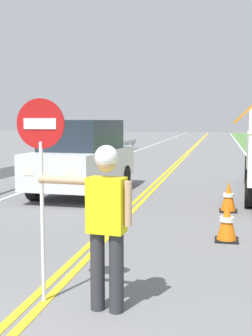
% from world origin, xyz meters
% --- Properties ---
extents(centerline_yellow_left, '(0.11, 110.00, 0.01)m').
position_xyz_m(centerline_yellow_left, '(-0.09, 20.00, 0.01)').
color(centerline_yellow_left, yellow).
rests_on(centerline_yellow_left, ground).
extents(centerline_yellow_right, '(0.11, 110.00, 0.01)m').
position_xyz_m(centerline_yellow_right, '(0.09, 20.00, 0.01)').
color(centerline_yellow_right, yellow).
rests_on(centerline_yellow_right, ground).
extents(edge_line_left, '(0.12, 110.00, 0.01)m').
position_xyz_m(edge_line_left, '(-3.60, 20.00, 0.01)').
color(edge_line_left, silver).
rests_on(edge_line_left, ground).
extents(flagger_worker, '(1.08, 0.28, 1.83)m').
position_xyz_m(flagger_worker, '(0.83, 2.51, 1.05)').
color(flagger_worker, '#2D2D33').
rests_on(flagger_worker, ground).
extents(stop_sign_paddle, '(0.56, 0.04, 2.33)m').
position_xyz_m(stop_sign_paddle, '(0.07, 2.59, 1.71)').
color(stop_sign_paddle, silver).
rests_on(stop_sign_paddle, ground).
extents(oncoming_suv_nearest, '(2.09, 4.68, 2.10)m').
position_xyz_m(oncoming_suv_nearest, '(-1.81, 10.06, 1.06)').
color(oncoming_suv_nearest, silver).
rests_on(oncoming_suv_nearest, ground).
extents(traffic_cone_lead, '(0.40, 0.40, 0.70)m').
position_xyz_m(traffic_cone_lead, '(2.17, 5.68, 0.34)').
color(traffic_cone_lead, orange).
rests_on(traffic_cone_lead, ground).
extents(traffic_cone_mid, '(0.40, 0.40, 0.70)m').
position_xyz_m(traffic_cone_mid, '(2.24, 8.24, 0.34)').
color(traffic_cone_mid, orange).
rests_on(traffic_cone_mid, ground).
extents(guardrail_left_shoulder, '(0.10, 32.00, 0.71)m').
position_xyz_m(guardrail_left_shoulder, '(-4.20, 14.51, 0.52)').
color(guardrail_left_shoulder, '#9EA0A3').
rests_on(guardrail_left_shoulder, ground).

